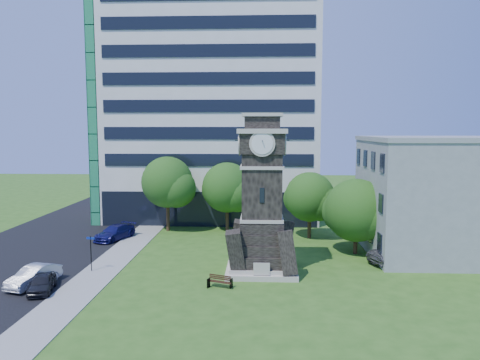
{
  "coord_description": "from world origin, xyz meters",
  "views": [
    {
      "loc": [
        2.92,
        -33.64,
        11.02
      ],
      "look_at": [
        1.05,
        7.86,
        6.52
      ],
      "focal_mm": 35.0,
      "sensor_mm": 36.0,
      "label": 1
    }
  ],
  "objects_px": {
    "car_street_south": "(42,283)",
    "clock_tower": "(262,204)",
    "car_street_north": "(115,233)",
    "car_street_mid": "(34,276)",
    "car_east_lot": "(402,255)",
    "street_sign": "(91,249)",
    "park_bench": "(220,281)"
  },
  "relations": [
    {
      "from": "street_sign",
      "to": "park_bench",
      "type": "bearing_deg",
      "value": -6.77
    },
    {
      "from": "car_street_south",
      "to": "car_east_lot",
      "type": "xyz_separation_m",
      "value": [
        26.43,
        7.72,
        0.16
      ]
    },
    {
      "from": "car_street_mid",
      "to": "park_bench",
      "type": "bearing_deg",
      "value": 17.04
    },
    {
      "from": "car_street_mid",
      "to": "car_street_north",
      "type": "distance_m",
      "value": 14.11
    },
    {
      "from": "car_street_south",
      "to": "street_sign",
      "type": "bearing_deg",
      "value": 55.82
    },
    {
      "from": "car_street_mid",
      "to": "park_bench",
      "type": "height_order",
      "value": "car_street_mid"
    },
    {
      "from": "clock_tower",
      "to": "car_east_lot",
      "type": "distance_m",
      "value": 12.55
    },
    {
      "from": "clock_tower",
      "to": "car_street_south",
      "type": "distance_m",
      "value": 16.56
    },
    {
      "from": "car_street_mid",
      "to": "street_sign",
      "type": "height_order",
      "value": "street_sign"
    },
    {
      "from": "car_street_mid",
      "to": "car_east_lot",
      "type": "height_order",
      "value": "car_east_lot"
    },
    {
      "from": "car_street_north",
      "to": "car_street_mid",
      "type": "bearing_deg",
      "value": -73.95
    },
    {
      "from": "car_street_south",
      "to": "street_sign",
      "type": "height_order",
      "value": "street_sign"
    },
    {
      "from": "car_east_lot",
      "to": "park_bench",
      "type": "distance_m",
      "value": 15.72
    },
    {
      "from": "car_east_lot",
      "to": "car_street_mid",
      "type": "bearing_deg",
      "value": 80.37
    },
    {
      "from": "car_street_north",
      "to": "car_east_lot",
      "type": "xyz_separation_m",
      "value": [
        26.21,
        -7.49,
        0.06
      ]
    },
    {
      "from": "car_street_south",
      "to": "park_bench",
      "type": "xyz_separation_m",
      "value": [
        12.03,
        1.43,
        -0.16
      ]
    },
    {
      "from": "clock_tower",
      "to": "car_street_north",
      "type": "relative_size",
      "value": 2.47
    },
    {
      "from": "park_bench",
      "to": "street_sign",
      "type": "bearing_deg",
      "value": -176.54
    },
    {
      "from": "car_east_lot",
      "to": "clock_tower",
      "type": "bearing_deg",
      "value": 78.32
    },
    {
      "from": "car_street_north",
      "to": "street_sign",
      "type": "xyz_separation_m",
      "value": [
        1.48,
        -10.53,
        1.04
      ]
    },
    {
      "from": "car_street_south",
      "to": "car_street_mid",
      "type": "bearing_deg",
      "value": 120.34
    },
    {
      "from": "clock_tower",
      "to": "car_street_south",
      "type": "relative_size",
      "value": 3.36
    },
    {
      "from": "park_bench",
      "to": "car_street_north",
      "type": "bearing_deg",
      "value": 151.54
    },
    {
      "from": "car_east_lot",
      "to": "park_bench",
      "type": "xyz_separation_m",
      "value": [
        -14.4,
        -6.29,
        -0.32
      ]
    },
    {
      "from": "car_street_south",
      "to": "clock_tower",
      "type": "bearing_deg",
      "value": 5.61
    },
    {
      "from": "car_street_south",
      "to": "car_east_lot",
      "type": "relative_size",
      "value": 0.65
    },
    {
      "from": "park_bench",
      "to": "clock_tower",
      "type": "bearing_deg",
      "value": 74.87
    },
    {
      "from": "car_street_mid",
      "to": "clock_tower",
      "type": "bearing_deg",
      "value": 30.72
    },
    {
      "from": "clock_tower",
      "to": "car_east_lot",
      "type": "height_order",
      "value": "clock_tower"
    },
    {
      "from": "car_street_mid",
      "to": "street_sign",
      "type": "xyz_separation_m",
      "value": [
        2.85,
        3.51,
        1.05
      ]
    },
    {
      "from": "car_street_mid",
      "to": "park_bench",
      "type": "distance_m",
      "value": 13.19
    },
    {
      "from": "park_bench",
      "to": "street_sign",
      "type": "height_order",
      "value": "street_sign"
    }
  ]
}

